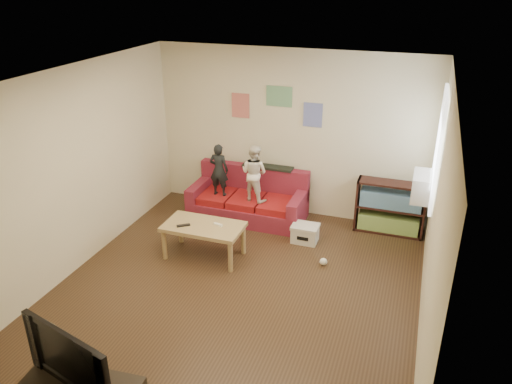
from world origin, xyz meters
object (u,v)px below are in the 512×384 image
(sofa, at_px, (249,201))
(bookshelf, at_px, (390,210))
(child_b, at_px, (254,173))
(child_a, at_px, (219,170))
(coffee_table, at_px, (204,229))
(television, at_px, (78,353))
(file_box, at_px, (305,233))

(sofa, relative_size, bookshelf, 1.80)
(sofa, height_order, child_b, child_b)
(child_a, height_order, child_b, child_b)
(coffee_table, relative_size, television, 1.04)
(child_b, distance_m, television, 4.16)
(television, bearing_deg, file_box, 88.78)
(child_a, distance_m, file_box, 1.73)
(sofa, height_order, file_box, sofa)
(sofa, bearing_deg, child_b, -47.93)
(child_a, xyz_separation_m, television, (0.42, -4.15, -0.12))
(file_box, xyz_separation_m, television, (-1.12, -3.78, 0.57))
(sofa, xyz_separation_m, child_a, (-0.45, -0.16, 0.55))
(child_a, bearing_deg, coffee_table, 101.88)
(sofa, xyz_separation_m, bookshelf, (2.24, 0.20, 0.09))
(child_b, height_order, coffee_table, child_b)
(child_b, bearing_deg, coffee_table, 90.20)
(bookshelf, bearing_deg, coffee_table, -146.20)
(child_a, bearing_deg, sofa, -160.97)
(sofa, bearing_deg, coffee_table, -96.79)
(file_box, bearing_deg, child_a, 166.40)
(child_a, xyz_separation_m, file_box, (1.54, -0.37, -0.69))
(child_a, height_order, coffee_table, child_a)
(bookshelf, xyz_separation_m, television, (-2.27, -4.51, 0.34))
(coffee_table, relative_size, bookshelf, 1.07)
(sofa, distance_m, child_b, 0.62)
(file_box, bearing_deg, bookshelf, 32.61)
(child_a, relative_size, coffee_table, 0.78)
(bookshelf, distance_m, file_box, 1.39)
(sofa, relative_size, child_b, 2.04)
(sofa, distance_m, television, 4.34)
(child_b, relative_size, television, 0.86)
(child_b, bearing_deg, child_a, 14.42)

